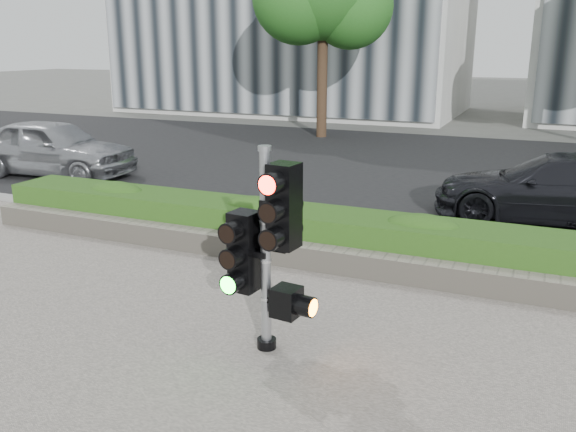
{
  "coord_description": "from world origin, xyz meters",
  "views": [
    {
      "loc": [
        3.06,
        -6.0,
        3.21
      ],
      "look_at": [
        0.21,
        0.6,
        1.18
      ],
      "focal_mm": 38.0,
      "sensor_mm": 36.0,
      "label": 1
    }
  ],
  "objects": [
    {
      "name": "ground",
      "position": [
        0.0,
        0.0,
        0.0
      ],
      "size": [
        120.0,
        120.0,
        0.0
      ],
      "primitive_type": "plane",
      "color": "#51514C",
      "rests_on": "ground"
    },
    {
      "name": "road",
      "position": [
        0.0,
        10.0,
        0.01
      ],
      "size": [
        60.0,
        13.0,
        0.02
      ],
      "primitive_type": "cube",
      "color": "black",
      "rests_on": "ground"
    },
    {
      "name": "curb",
      "position": [
        0.0,
        3.15,
        0.06
      ],
      "size": [
        60.0,
        0.25,
        0.12
      ],
      "primitive_type": "cube",
      "color": "gray",
      "rests_on": "ground"
    },
    {
      "name": "stone_wall",
      "position": [
        0.0,
        1.9,
        0.2
      ],
      "size": [
        12.0,
        0.32,
        0.34
      ],
      "primitive_type": "cube",
      "color": "gray",
      "rests_on": "sidewalk"
    },
    {
      "name": "hedge",
      "position": [
        0.0,
        2.55,
        0.37
      ],
      "size": [
        12.0,
        1.0,
        0.68
      ],
      "primitive_type": "cube",
      "color": "#498729",
      "rests_on": "sidewalk"
    },
    {
      "name": "traffic_signal",
      "position": [
        0.5,
        -0.57,
        1.25
      ],
      "size": [
        0.79,
        0.6,
        2.21
      ],
      "rotation": [
        0.0,
        0.0,
        -0.12
      ],
      "color": "black",
      "rests_on": "sidewalk"
    },
    {
      "name": "car_silver",
      "position": [
        -8.3,
        5.49,
        0.73
      ],
      "size": [
        4.31,
        1.99,
        1.43
      ],
      "primitive_type": "imported",
      "rotation": [
        0.0,
        0.0,
        1.64
      ],
      "color": "#9D9FA4",
      "rests_on": "road"
    },
    {
      "name": "car_dark",
      "position": [
        3.26,
        6.05,
        0.65
      ],
      "size": [
        4.47,
        2.11,
        1.26
      ],
      "primitive_type": "imported",
      "rotation": [
        0.0,
        0.0,
        -1.49
      ],
      "color": "black",
      "rests_on": "road"
    }
  ]
}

